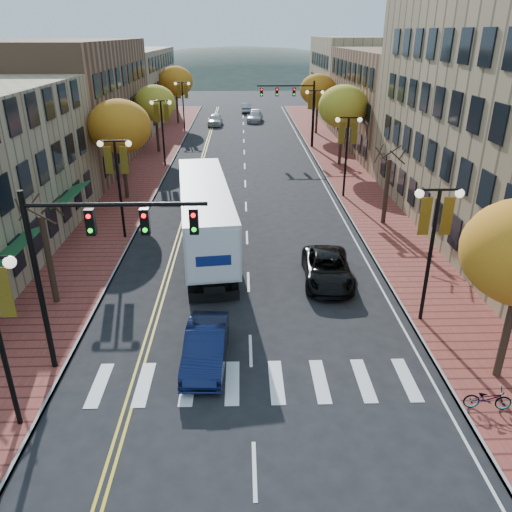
{
  "coord_description": "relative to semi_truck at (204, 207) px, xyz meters",
  "views": [
    {
      "loc": [
        -0.26,
        -12.64,
        11.65
      ],
      "look_at": [
        0.34,
        8.32,
        2.2
      ],
      "focal_mm": 35.0,
      "sensor_mm": 36.0,
      "label": 1
    }
  ],
  "objects": [
    {
      "name": "traffic_mast_near",
      "position": [
        -2.96,
        -12.18,
        2.61
      ],
      "size": [
        6.1,
        0.35,
        7.0
      ],
      "color": "black",
      "rests_on": "ground"
    },
    {
      "name": "sidewalk_right",
      "position": [
        11.52,
        17.33,
        -2.23
      ],
      "size": [
        4.0,
        85.0,
        0.15
      ],
      "primitive_type": "cube",
      "color": "brown",
      "rests_on": "ground"
    },
    {
      "name": "lamp_right_b",
      "position": [
        10.02,
        8.83,
        1.99
      ],
      "size": [
        1.96,
        0.36,
        6.05
      ],
      "color": "black",
      "rests_on": "ground"
    },
    {
      "name": "building_left_mid",
      "position": [
        -14.48,
        20.83,
        3.19
      ],
      "size": [
        12.0,
        24.0,
        11.0
      ],
      "primitive_type": "cube",
      "color": "brown",
      "rests_on": "ground"
    },
    {
      "name": "semi_truck",
      "position": [
        0.0,
        0.0,
        0.0
      ],
      "size": [
        4.42,
        15.98,
        3.95
      ],
      "rotation": [
        0.0,
        0.0,
        0.12
      ],
      "color": "black",
      "rests_on": "ground"
    },
    {
      "name": "sidewalk_left",
      "position": [
        -6.48,
        17.33,
        -2.23
      ],
      "size": [
        4.0,
        85.0,
        0.15
      ],
      "primitive_type": "cube",
      "color": "brown",
      "rests_on": "ground"
    },
    {
      "name": "tree_left_d",
      "position": [
        -6.48,
        42.83,
        3.29
      ],
      "size": [
        4.61,
        4.61,
        7.42
      ],
      "color": "#382619",
      "rests_on": "sidewalk_left"
    },
    {
      "name": "building_left_far",
      "position": [
        -14.48,
        45.83,
        2.44
      ],
      "size": [
        12.0,
        26.0,
        9.5
      ],
      "primitive_type": "cube",
      "color": "#9E8966",
      "rests_on": "ground"
    },
    {
      "name": "lamp_left_b",
      "position": [
        -4.98,
        0.83,
        1.99
      ],
      "size": [
        1.96,
        0.36,
        6.05
      ],
      "color": "black",
      "rests_on": "ground"
    },
    {
      "name": "tree_left_a",
      "position": [
        -6.48,
        -7.17,
        -0.06
      ],
      "size": [
        0.28,
        0.28,
        4.2
      ],
      "color": "#382619",
      "rests_on": "sidewalk_left"
    },
    {
      "name": "building_right_mid",
      "position": [
        21.02,
        26.83,
        2.69
      ],
      "size": [
        15.0,
        24.0,
        10.0
      ],
      "primitive_type": "cube",
      "color": "brown",
      "rests_on": "ground"
    },
    {
      "name": "building_right_far",
      "position": [
        21.02,
        48.83,
        3.19
      ],
      "size": [
        15.0,
        20.0,
        11.0
      ],
      "primitive_type": "cube",
      "color": "#9E8966",
      "rests_on": "ground"
    },
    {
      "name": "lamp_right_a",
      "position": [
        10.02,
        -9.17,
        1.99
      ],
      "size": [
        1.96,
        0.36,
        6.05
      ],
      "color": "black",
      "rests_on": "ground"
    },
    {
      "name": "car_far_white",
      "position": [
        -1.3,
        41.71,
        -1.55
      ],
      "size": [
        2.01,
        4.53,
        1.51
      ],
      "primitive_type": "imported",
      "rotation": [
        0.0,
        0.0,
        -0.05
      ],
      "color": "silver",
      "rests_on": "ground"
    },
    {
      "name": "tree_left_b",
      "position": [
        -6.48,
        8.83,
        3.14
      ],
      "size": [
        4.48,
        4.48,
        7.21
      ],
      "color": "#382619",
      "rests_on": "sidewalk_left"
    },
    {
      "name": "lamp_left_d",
      "position": [
        -4.98,
        36.83,
        1.99
      ],
      "size": [
        1.96,
        0.36,
        6.05
      ],
      "color": "black",
      "rests_on": "ground"
    },
    {
      "name": "ground",
      "position": [
        2.52,
        -15.17,
        -2.31
      ],
      "size": [
        200.0,
        200.0,
        0.0
      ],
      "primitive_type": "plane",
      "color": "black",
      "rests_on": "ground"
    },
    {
      "name": "car_far_oncoming",
      "position": [
        3.08,
        53.45,
        -1.58
      ],
      "size": [
        1.54,
        4.4,
        1.45
      ],
      "primitive_type": "imported",
      "rotation": [
        0.0,
        0.0,
        3.14
      ],
      "color": "#9A9BA1",
      "rests_on": "ground"
    },
    {
      "name": "traffic_mast_far",
      "position": [
        7.99,
        26.82,
        2.61
      ],
      "size": [
        6.1,
        0.34,
        7.0
      ],
      "color": "black",
      "rests_on": "ground"
    },
    {
      "name": "lamp_right_c",
      "position": [
        10.02,
        26.83,
        1.99
      ],
      "size": [
        1.96,
        0.36,
        6.05
      ],
      "color": "black",
      "rests_on": "ground"
    },
    {
      "name": "tree_right_c",
      "position": [
        11.52,
        18.83,
        3.14
      ],
      "size": [
        4.48,
        4.48,
        7.21
      ],
      "color": "#382619",
      "rests_on": "sidewalk_right"
    },
    {
      "name": "black_suv",
      "position": [
        6.52,
        -5.2,
        -1.6
      ],
      "size": [
        2.63,
        5.23,
        1.42
      ],
      "primitive_type": "imported",
      "rotation": [
        0.0,
        0.0,
        -0.05
      ],
      "color": "black",
      "rests_on": "ground"
    },
    {
      "name": "lamp_left_c",
      "position": [
        -4.98,
        18.83,
        1.99
      ],
      "size": [
        1.96,
        0.36,
        6.05
      ],
      "color": "black",
      "rests_on": "ground"
    },
    {
      "name": "tree_right_d",
      "position": [
        11.52,
        34.83,
        2.98
      ],
      "size": [
        4.35,
        4.35,
        7.0
      ],
      "color": "#382619",
      "rests_on": "sidewalk_right"
    },
    {
      "name": "navy_sedan",
      "position": [
        0.8,
        -11.89,
        -1.59
      ],
      "size": [
        1.69,
        4.41,
        1.43
      ],
      "primitive_type": "imported",
      "rotation": [
        0.0,
        0.0,
        -0.04
      ],
      "color": "#0E1538",
      "rests_on": "ground"
    },
    {
      "name": "bicycle",
      "position": [
        10.32,
        -14.93,
        -1.75
      ],
      "size": [
        1.6,
        0.71,
        0.82
      ],
      "primitive_type": "imported",
      "rotation": [
        0.0,
        0.0,
        1.46
      ],
      "color": "gray",
      "rests_on": "sidewalk_right"
    },
    {
      "name": "tree_left_c",
      "position": [
        -6.48,
        24.83,
        2.75
      ],
      "size": [
        4.16,
        4.16,
        6.69
      ],
      "color": "#382619",
      "rests_on": "sidewalk_left"
    },
    {
      "name": "tree_right_b",
      "position": [
        11.52,
        2.83,
        -0.06
      ],
      "size": [
        0.28,
        0.28,
        4.2
      ],
      "color": "#382619",
      "rests_on": "sidewalk_right"
    },
    {
      "name": "car_far_silver",
      "position": [
        4.17,
        44.55,
        -1.61
      ],
      "size": [
        2.58,
        5.05,
        1.4
      ],
      "primitive_type": "imported",
      "rotation": [
        0.0,
        0.0,
        -0.13
      ],
      "color": "#AFB0B7",
      "rests_on": "ground"
    }
  ]
}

